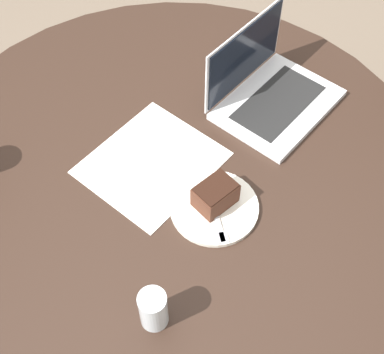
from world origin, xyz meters
name	(u,v)px	position (x,y,z in m)	size (l,w,h in m)	color
ground_plane	(177,286)	(0.00, 0.00, 0.00)	(12.00, 12.00, 0.00)	#6B5B4C
dining_table	(172,185)	(0.00, 0.00, 0.65)	(1.38, 1.38, 0.74)	black
paper_document	(152,162)	(0.00, 0.05, 0.74)	(0.43, 0.41, 0.00)	white
plate	(214,207)	(-0.12, -0.13, 0.74)	(0.22, 0.22, 0.01)	silver
cake_slice	(215,195)	(-0.11, -0.13, 0.78)	(0.12, 0.12, 0.07)	#472619
fork	(217,218)	(-0.15, -0.14, 0.75)	(0.17, 0.08, 0.00)	silver
water_glass	(153,309)	(-0.41, -0.03, 0.79)	(0.06, 0.06, 0.11)	silver
laptop	(270,93)	(0.26, -0.24, 0.77)	(0.41, 0.39, 0.22)	silver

